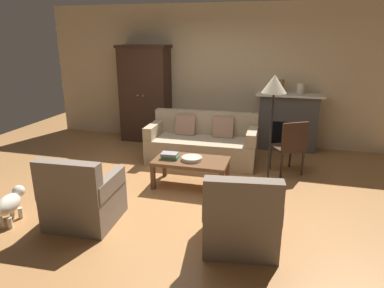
# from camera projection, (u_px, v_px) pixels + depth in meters

# --- Properties ---
(ground_plane) EXTENTS (9.60, 9.60, 0.00)m
(ground_plane) POSITION_uv_depth(u_px,v_px,m) (178.00, 187.00, 5.18)
(ground_plane) COLOR #B27A47
(back_wall) EXTENTS (7.20, 0.10, 2.80)m
(back_wall) POSITION_uv_depth(u_px,v_px,m) (214.00, 75.00, 7.10)
(back_wall) COLOR beige
(back_wall) RESTS_ON ground
(fireplace) EXTENTS (1.26, 0.48, 1.12)m
(fireplace) POSITION_uv_depth(u_px,v_px,m) (288.00, 122.00, 6.74)
(fireplace) COLOR #4C4947
(fireplace) RESTS_ON ground
(armoire) EXTENTS (1.06, 0.57, 2.00)m
(armoire) POSITION_uv_depth(u_px,v_px,m) (145.00, 94.00, 7.27)
(armoire) COLOR #382319
(armoire) RESTS_ON ground
(couch) EXTENTS (1.94, 0.89, 0.86)m
(couch) POSITION_uv_depth(u_px,v_px,m) (202.00, 144.00, 6.17)
(couch) COLOR tan
(couch) RESTS_ON ground
(coffee_table) EXTENTS (1.10, 0.60, 0.42)m
(coffee_table) POSITION_uv_depth(u_px,v_px,m) (191.00, 163.00, 5.11)
(coffee_table) COLOR brown
(coffee_table) RESTS_ON ground
(fruit_bowl) EXTENTS (0.30, 0.30, 0.05)m
(fruit_bowl) POSITION_uv_depth(u_px,v_px,m) (192.00, 159.00, 5.06)
(fruit_bowl) COLOR beige
(fruit_bowl) RESTS_ON coffee_table
(book_stack) EXTENTS (0.26, 0.19, 0.09)m
(book_stack) POSITION_uv_depth(u_px,v_px,m) (170.00, 156.00, 5.13)
(book_stack) COLOR #427A4C
(book_stack) RESTS_ON coffee_table
(mantel_vase_bronze) EXTENTS (0.11, 0.11, 0.26)m
(mantel_vase_bronze) POSITION_uv_depth(u_px,v_px,m) (281.00, 86.00, 6.56)
(mantel_vase_bronze) COLOR olive
(mantel_vase_bronze) RESTS_ON fireplace
(mantel_vase_cream) EXTENTS (0.14, 0.14, 0.21)m
(mantel_vase_cream) POSITION_uv_depth(u_px,v_px,m) (301.00, 89.00, 6.48)
(mantel_vase_cream) COLOR beige
(mantel_vase_cream) RESTS_ON fireplace
(armchair_near_left) EXTENTS (0.82, 0.81, 0.88)m
(armchair_near_left) POSITION_uv_depth(u_px,v_px,m) (83.00, 199.00, 4.10)
(armchair_near_left) COLOR #756656
(armchair_near_left) RESTS_ON ground
(armchair_near_right) EXTENTS (0.87, 0.87, 0.88)m
(armchair_near_right) POSITION_uv_depth(u_px,v_px,m) (241.00, 219.00, 3.64)
(armchair_near_right) COLOR #756656
(armchair_near_right) RESTS_ON ground
(side_chair_wooden) EXTENTS (0.60, 0.60, 0.90)m
(side_chair_wooden) POSITION_uv_depth(u_px,v_px,m) (290.00, 144.00, 5.51)
(side_chair_wooden) COLOR #382319
(side_chair_wooden) RESTS_ON ground
(floor_lamp) EXTENTS (0.36, 0.36, 1.65)m
(floor_lamp) POSITION_uv_depth(u_px,v_px,m) (274.00, 90.00, 4.91)
(floor_lamp) COLOR black
(floor_lamp) RESTS_ON ground
(dog) EXTENTS (0.28, 0.56, 0.39)m
(dog) POSITION_uv_depth(u_px,v_px,m) (10.00, 203.00, 4.14)
(dog) COLOR beige
(dog) RESTS_ON ground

